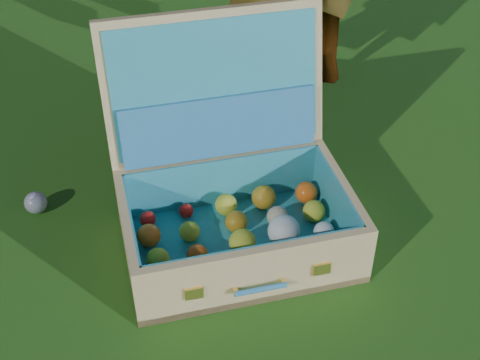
{
  "coord_description": "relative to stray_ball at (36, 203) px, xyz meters",
  "views": [
    {
      "loc": [
        0.25,
        -1.5,
        1.4
      ],
      "look_at": [
        0.16,
        0.01,
        0.2
      ],
      "focal_mm": 50.0,
      "sensor_mm": 36.0,
      "label": 1
    }
  ],
  "objects": [
    {
      "name": "stray_ball",
      "position": [
        0.0,
        0.0,
        0.0
      ],
      "size": [
        0.07,
        0.07,
        0.07
      ],
      "primitive_type": "sphere",
      "color": "#416BAA",
      "rests_on": "ground"
    },
    {
      "name": "ground",
      "position": [
        0.48,
        -0.06,
        -0.04
      ],
      "size": [
        60.0,
        60.0,
        0.0
      ],
      "primitive_type": "plane",
      "color": "#215114",
      "rests_on": "ground"
    },
    {
      "name": "suitcase",
      "position": [
        0.63,
        -0.05,
        0.14
      ],
      "size": [
        0.79,
        0.74,
        0.62
      ],
      "rotation": [
        0.0,
        0.0,
        0.31
      ],
      "color": "#DBB575",
      "rests_on": "ground"
    }
  ]
}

